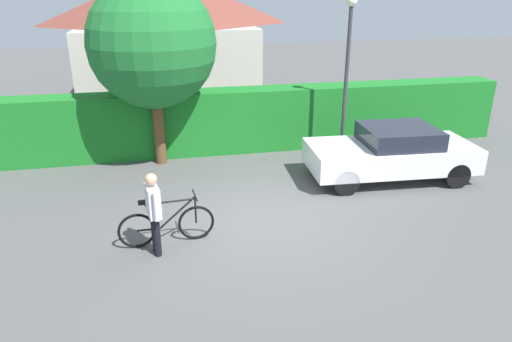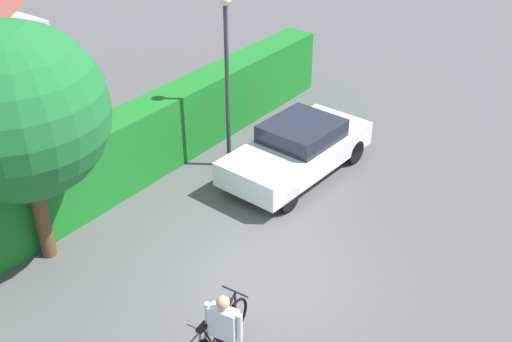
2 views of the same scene
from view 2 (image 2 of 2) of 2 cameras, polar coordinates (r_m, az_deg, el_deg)
ground_plane at (r=11.82m, az=0.59°, el=-9.67°), size 60.00×60.00×0.00m
hedge_row at (r=13.89m, az=-14.37°, el=0.56°), size 16.15×0.90×1.76m
parked_car_near at (r=14.52m, az=3.92°, el=2.09°), size 4.07×1.93×1.31m
bicycle at (r=10.20m, az=-3.64°, el=-15.04°), size 1.76×0.50×0.92m
person_rider at (r=9.58m, az=-3.00°, el=-14.49°), size 0.28×0.63×1.54m
street_lamp at (r=13.98m, az=-2.75°, el=10.28°), size 0.28×0.28×4.24m
tree_kerbside at (r=11.39m, az=-21.19°, el=5.08°), size 3.18×3.18×4.71m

